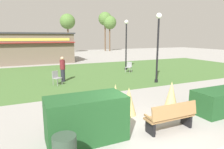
{
  "coord_description": "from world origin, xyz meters",
  "views": [
    {
      "loc": [
        -3.41,
        -4.43,
        2.97
      ],
      "look_at": [
        0.31,
        3.68,
        1.27
      ],
      "focal_mm": 31.62,
      "sensor_mm": 36.0,
      "label": 1
    }
  ],
  "objects_px": {
    "tree_right_bg": "(110,23)",
    "tree_left_bg": "(105,19)",
    "cafe_chair_west": "(56,77)",
    "lamppost_far": "(126,39)",
    "cafe_chair_east": "(129,66)",
    "food_kiosk": "(24,48)",
    "park_bench": "(171,116)",
    "tree_center_bg": "(68,22)",
    "person_standing": "(63,69)",
    "lamppost_mid": "(158,40)",
    "parked_car_center_slot": "(52,51)",
    "parked_car_west_slot": "(14,52)"
  },
  "relations": [
    {
      "from": "person_standing",
      "to": "parked_car_center_slot",
      "type": "relative_size",
      "value": 0.39
    },
    {
      "from": "person_standing",
      "to": "tree_center_bg",
      "type": "relative_size",
      "value": 0.24
    },
    {
      "from": "parked_car_center_slot",
      "to": "tree_left_bg",
      "type": "relative_size",
      "value": 0.53
    },
    {
      "from": "park_bench",
      "to": "lamppost_far",
      "type": "distance_m",
      "value": 12.23
    },
    {
      "from": "park_bench",
      "to": "parked_car_west_slot",
      "type": "distance_m",
      "value": 29.75
    },
    {
      "from": "cafe_chair_west",
      "to": "cafe_chair_east",
      "type": "xyz_separation_m",
      "value": [
        6.36,
        2.05,
        0.0
      ]
    },
    {
      "from": "lamppost_far",
      "to": "parked_car_center_slot",
      "type": "xyz_separation_m",
      "value": [
        -4.08,
        18.12,
        -2.14
      ]
    },
    {
      "from": "tree_left_bg",
      "to": "tree_center_bg",
      "type": "height_order",
      "value": "tree_left_bg"
    },
    {
      "from": "cafe_chair_west",
      "to": "food_kiosk",
      "type": "bearing_deg",
      "value": 96.95
    },
    {
      "from": "lamppost_far",
      "to": "parked_car_center_slot",
      "type": "bearing_deg",
      "value": 102.67
    },
    {
      "from": "parked_car_west_slot",
      "to": "tree_center_bg",
      "type": "distance_m",
      "value": 11.16
    },
    {
      "from": "tree_right_bg",
      "to": "tree_center_bg",
      "type": "distance_m",
      "value": 9.17
    },
    {
      "from": "parked_car_west_slot",
      "to": "person_standing",
      "type": "bearing_deg",
      "value": -80.47
    },
    {
      "from": "lamppost_mid",
      "to": "parked_car_west_slot",
      "type": "xyz_separation_m",
      "value": [
        -9.06,
        23.47,
        -2.14
      ]
    },
    {
      "from": "cafe_chair_west",
      "to": "lamppost_far",
      "type": "bearing_deg",
      "value": 26.17
    },
    {
      "from": "person_standing",
      "to": "tree_right_bg",
      "type": "distance_m",
      "value": 30.02
    },
    {
      "from": "person_standing",
      "to": "tree_center_bg",
      "type": "xyz_separation_m",
      "value": [
        5.75,
        24.34,
        4.87
      ]
    },
    {
      "from": "cafe_chair_east",
      "to": "tree_right_bg",
      "type": "relative_size",
      "value": 0.12
    },
    {
      "from": "cafe_chair_west",
      "to": "parked_car_west_slot",
      "type": "height_order",
      "value": "parked_car_west_slot"
    },
    {
      "from": "lamppost_far",
      "to": "food_kiosk",
      "type": "height_order",
      "value": "lamppost_far"
    },
    {
      "from": "lamppost_far",
      "to": "tree_right_bg",
      "type": "relative_size",
      "value": 0.61
    },
    {
      "from": "food_kiosk",
      "to": "parked_car_west_slot",
      "type": "relative_size",
      "value": 2.55
    },
    {
      "from": "food_kiosk",
      "to": "person_standing",
      "type": "bearing_deg",
      "value": -79.95
    },
    {
      "from": "lamppost_far",
      "to": "person_standing",
      "type": "relative_size",
      "value": 2.63
    },
    {
      "from": "cafe_chair_east",
      "to": "tree_left_bg",
      "type": "relative_size",
      "value": 0.11
    },
    {
      "from": "park_bench",
      "to": "tree_left_bg",
      "type": "relative_size",
      "value": 0.21
    },
    {
      "from": "park_bench",
      "to": "tree_center_bg",
      "type": "relative_size",
      "value": 0.24
    },
    {
      "from": "person_standing",
      "to": "lamppost_far",
      "type": "bearing_deg",
      "value": -135.98
    },
    {
      "from": "lamppost_mid",
      "to": "tree_center_bg",
      "type": "xyz_separation_m",
      "value": [
        0.16,
        27.15,
        2.94
      ]
    },
    {
      "from": "lamppost_mid",
      "to": "parked_car_center_slot",
      "type": "relative_size",
      "value": 1.03
    },
    {
      "from": "parked_car_center_slot",
      "to": "park_bench",
      "type": "bearing_deg",
      "value": -90.72
    },
    {
      "from": "lamppost_far",
      "to": "food_kiosk",
      "type": "distance_m",
      "value": 12.5
    },
    {
      "from": "food_kiosk",
      "to": "tree_right_bg",
      "type": "relative_size",
      "value": 1.47
    },
    {
      "from": "cafe_chair_east",
      "to": "tree_left_bg",
      "type": "distance_m",
      "value": 27.19
    },
    {
      "from": "tree_right_bg",
      "to": "tree_center_bg",
      "type": "xyz_separation_m",
      "value": [
        -9.08,
        -1.26,
        -0.16
      ]
    },
    {
      "from": "parked_car_west_slot",
      "to": "tree_left_bg",
      "type": "xyz_separation_m",
      "value": [
        17.6,
        5.75,
        6.02
      ]
    },
    {
      "from": "person_standing",
      "to": "parked_car_center_slot",
      "type": "bearing_deg",
      "value": -74.1
    },
    {
      "from": "parked_car_west_slot",
      "to": "tree_center_bg",
      "type": "xyz_separation_m",
      "value": [
        9.22,
        3.68,
        5.09
      ]
    },
    {
      "from": "cafe_chair_west",
      "to": "parked_car_west_slot",
      "type": "xyz_separation_m",
      "value": [
        -2.91,
        21.45,
        0.12
      ]
    },
    {
      "from": "park_bench",
      "to": "cafe_chair_east",
      "type": "bearing_deg",
      "value": 67.77
    },
    {
      "from": "lamppost_mid",
      "to": "tree_left_bg",
      "type": "xyz_separation_m",
      "value": [
        8.53,
        29.22,
        3.88
      ]
    },
    {
      "from": "food_kiosk",
      "to": "parked_car_west_slot",
      "type": "bearing_deg",
      "value": 98.84
    },
    {
      "from": "park_bench",
      "to": "person_standing",
      "type": "xyz_separation_m",
      "value": [
        -1.76,
        8.63,
        0.38
      ]
    },
    {
      "from": "food_kiosk",
      "to": "cafe_chair_west",
      "type": "xyz_separation_m",
      "value": [
        1.54,
        -12.62,
        -1.21
      ]
    },
    {
      "from": "food_kiosk",
      "to": "tree_left_bg",
      "type": "relative_size",
      "value": 1.33
    },
    {
      "from": "lamppost_far",
      "to": "parked_car_west_slot",
      "type": "distance_m",
      "value": 20.66
    },
    {
      "from": "food_kiosk",
      "to": "tree_center_bg",
      "type": "relative_size",
      "value": 1.51
    },
    {
      "from": "tree_center_bg",
      "to": "parked_car_west_slot",
      "type": "bearing_deg",
      "value": -158.25
    },
    {
      "from": "tree_right_bg",
      "to": "tree_left_bg",
      "type": "bearing_deg",
      "value": 131.27
    },
    {
      "from": "cafe_chair_east",
      "to": "park_bench",
      "type": "bearing_deg",
      "value": -112.23
    }
  ]
}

